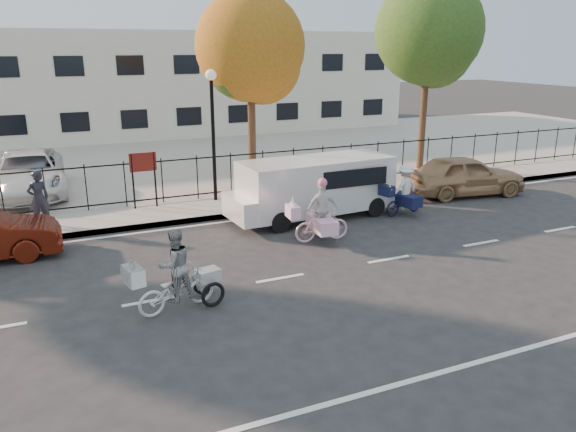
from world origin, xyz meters
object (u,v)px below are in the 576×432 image
bull_bike (404,195)px  pedestrian (39,199)px  lot_car_c (29,171)px  zebra_trike (176,279)px  unicorn_bike (321,218)px  lot_car_b (28,174)px  white_van (314,186)px  lamppost (212,112)px  gold_sedan (465,175)px

bull_bike → pedestrian: (-10.64, 2.85, 0.34)m
pedestrian → lot_car_c: (-0.28, 4.73, -0.13)m
zebra_trike → bull_bike: (8.21, 3.80, -0.03)m
unicorn_bike → lot_car_b: size_ratio=0.34×
zebra_trike → unicorn_bike: unicorn_bike is taller
zebra_trike → lot_car_c: size_ratio=0.48×
white_van → lamppost: bearing=126.5°
zebra_trike → white_van: size_ratio=0.38×
lamppost → pedestrian: 5.94m
bull_bike → white_van: 2.94m
unicorn_bike → lot_car_c: (-7.31, 8.84, 0.18)m
zebra_trike → white_van: 7.14m
lamppost → pedestrian: size_ratio=2.61×
lamppost → lot_car_c: 7.37m
white_van → gold_sedan: bearing=-1.2°
zebra_trike → pedestrian: size_ratio=1.23×
gold_sedan → pedestrian: size_ratio=2.59×
pedestrian → lot_car_c: size_ratio=0.39×
white_van → pedestrian: 8.10m
white_van → pedestrian: white_van is taller
gold_sedan → unicorn_bike: bearing=117.6°
bull_bike → unicorn_bike: bearing=97.6°
unicorn_bike → lot_car_b: bearing=47.0°
unicorn_bike → lot_car_c: 11.47m
zebra_trike → gold_sedan: (11.62, 4.94, 0.06)m
lamppost → unicorn_bike: (1.54, -4.86, -2.45)m
gold_sedan → pedestrian: 14.16m
zebra_trike → lot_car_c: 11.71m
pedestrian → lot_car_b: bearing=-104.6°
bull_bike → lot_car_c: (-10.92, 7.58, 0.20)m
white_van → gold_sedan: size_ratio=1.25×
bull_bike → pedestrian: pedestrian is taller
lamppost → lot_car_c: lamppost is taller
white_van → bull_bike: bearing=-20.7°
gold_sedan → lot_car_b: (-14.36, 5.88, 0.15)m
lamppost → zebra_trike: lamppost is taller
bull_bike → pedestrian: bearing=63.4°
bull_bike → gold_sedan: (3.41, 1.13, 0.09)m
zebra_trike → unicorn_bike: size_ratio=1.14×
lamppost → lot_car_b: bearing=149.5°
lot_car_c → lamppost: bearing=-24.5°
white_van → lot_car_b: bearing=138.9°
unicorn_bike → white_van: 2.28m
lot_car_b → pedestrian: bearing=-85.1°
bull_bike → lot_car_c: bull_bike is taller
unicorn_bike → bull_bike: size_ratio=1.01×
zebra_trike → gold_sedan: bearing=-79.9°
pedestrian → bull_bike: bearing=146.3°
bull_bike → lamppost: bearing=43.4°
lamppost → bull_bike: size_ratio=2.43×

